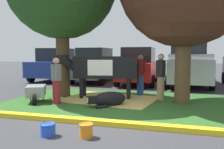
# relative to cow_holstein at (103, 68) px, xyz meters

# --- Properties ---
(ground_plane) EXTENTS (80.00, 80.00, 0.00)m
(ground_plane) POSITION_rel_cow_holstein_xyz_m (0.95, -2.34, -1.16)
(ground_plane) COLOR #38383D
(grass_island) EXTENTS (7.44, 5.00, 0.02)m
(grass_island) POSITION_rel_cow_holstein_xyz_m (0.62, -0.58, -1.15)
(grass_island) COLOR #2D5B23
(grass_island) RESTS_ON ground
(curb_yellow) EXTENTS (8.64, 0.24, 0.12)m
(curb_yellow) POSITION_rel_cow_holstein_xyz_m (0.62, -3.22, -1.10)
(curb_yellow) COLOR yellow
(curb_yellow) RESTS_ON ground
(hay_bedding) EXTENTS (3.53, 2.86, 0.04)m
(hay_bedding) POSITION_rel_cow_holstein_xyz_m (0.33, -0.18, -1.13)
(hay_bedding) COLOR tan
(hay_bedding) RESTS_ON ground
(cow_holstein) EXTENTS (3.11, 1.09, 1.62)m
(cow_holstein) POSITION_rel_cow_holstein_xyz_m (0.00, 0.00, 0.00)
(cow_holstein) COLOR black
(cow_holstein) RESTS_ON ground
(calf_lying) EXTENTS (1.19, 1.11, 0.48)m
(calf_lying) POSITION_rel_cow_holstein_xyz_m (0.63, -1.30, -0.92)
(calf_lying) COLOR black
(calf_lying) RESTS_ON ground
(person_handler) EXTENTS (0.34, 0.52, 1.68)m
(person_handler) POSITION_rel_cow_holstein_xyz_m (2.11, 0.27, -0.25)
(person_handler) COLOR #9E7F5B
(person_handler) RESTS_ON ground
(person_visitor_near) EXTENTS (0.48, 0.34, 1.63)m
(person_visitor_near) POSITION_rel_cow_holstein_xyz_m (1.26, 0.93, -0.29)
(person_visitor_near) COLOR #23478C
(person_visitor_near) RESTS_ON ground
(person_visitor_far) EXTENTS (0.34, 0.48, 1.55)m
(person_visitor_far) POSITION_rel_cow_holstein_xyz_m (-1.13, -1.42, -0.33)
(person_visitor_far) COLOR maroon
(person_visitor_far) RESTS_ON ground
(wheelbarrow) EXTENTS (1.11, 1.55, 0.63)m
(wheelbarrow) POSITION_rel_cow_holstein_xyz_m (-1.96, -1.35, -0.77)
(wheelbarrow) COLOR gray
(wheelbarrow) RESTS_ON ground
(bucket_blue) EXTENTS (0.32, 0.32, 0.26)m
(bucket_blue) POSITION_rel_cow_holstein_xyz_m (0.24, -4.25, -1.02)
(bucket_blue) COLOR blue
(bucket_blue) RESTS_ON ground
(bucket_orange) EXTENTS (0.29, 0.29, 0.28)m
(bucket_orange) POSITION_rel_cow_holstein_xyz_m (1.02, -4.12, -1.01)
(bucket_orange) COLOR orange
(bucket_orange) RESTS_ON ground
(sedan_blue) EXTENTS (2.06, 4.42, 2.02)m
(sedan_blue) POSITION_rel_cow_holstein_xyz_m (-4.85, 5.25, -0.17)
(sedan_blue) COLOR navy
(sedan_blue) RESTS_ON ground
(hatchback_white) EXTENTS (2.06, 4.42, 2.02)m
(hatchback_white) POSITION_rel_cow_holstein_xyz_m (-2.16, 5.07, -0.17)
(hatchback_white) COLOR #4C5156
(hatchback_white) RESTS_ON ground
(sedan_red) EXTENTS (2.06, 4.42, 2.02)m
(sedan_red) POSITION_rel_cow_holstein_xyz_m (0.54, 4.78, -0.17)
(sedan_red) COLOR red
(sedan_red) RESTS_ON ground
(pickup_truck_black) EXTENTS (2.27, 5.42, 2.42)m
(pickup_truck_black) POSITION_rel_cow_holstein_xyz_m (3.16, 5.13, -0.04)
(pickup_truck_black) COLOR silver
(pickup_truck_black) RESTS_ON ground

